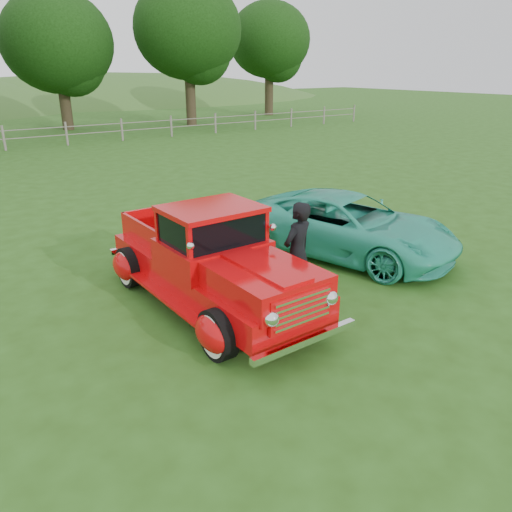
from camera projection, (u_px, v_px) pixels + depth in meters
ground at (274, 335)px, 7.72m from camera, size 140.00×140.00×0.00m
fence_line at (4, 138)px, 24.34m from camera, size 48.00×0.12×1.20m
tree_near_east at (57, 43)px, 30.72m from camera, size 6.80×6.80×8.33m
tree_mid_east at (188, 29)px, 33.15m from camera, size 7.20×7.20×9.44m
tree_far_east at (269, 40)px, 40.38m from camera, size 6.60×6.60×8.86m
red_pickup at (211, 262)px, 8.42m from camera, size 2.30×5.02×1.78m
teal_sedan at (347, 225)px, 10.81m from camera, size 3.49×5.20×1.32m
man at (297, 253)px, 8.57m from camera, size 0.74×0.58×1.79m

